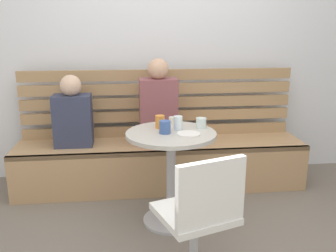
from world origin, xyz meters
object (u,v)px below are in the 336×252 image
Objects in this scene: plate_small at (189,134)px; booth_bench at (161,164)px; cup_glass_short at (201,123)px; cafe_table at (171,160)px; person_child_left at (73,115)px; person_adult at (158,106)px; cup_mug_blue at (165,127)px; white_chair at (200,219)px; cup_tumbler_orange at (160,122)px; cup_water_clear at (178,123)px; cup_espresso_small at (172,120)px.

booth_bench is at bearing 99.94° from plate_small.
cafe_table is at bearing -158.92° from cup_glass_short.
cafe_table is 1.14× the size of person_child_left.
cup_mug_blue is (-0.01, -0.68, -0.01)m from person_adult.
cup_glass_short is at bearing -66.02° from booth_bench.
white_chair is 1.00m from cup_tumbler_orange.
plate_small is at bearing -47.30° from cup_tumbler_orange.
cup_tumbler_orange is (-0.03, -0.53, -0.01)m from person_adult.
person_child_left is at bearing 150.30° from cup_glass_short.
white_chair and cup_water_clear have the same top height.
person_adult is 0.62m from cup_water_clear.
person_adult reaches higher than cafe_table.
cup_mug_blue is 0.18m from plate_small.
cafe_table is at bearing 94.71° from white_chair.
cup_espresso_small is at bearing -79.38° from person_adult.
booth_bench is 1.51m from white_chair.
booth_bench is at bearing 37.18° from person_adult.
person_adult reaches higher than cup_water_clear.
cup_glass_short is at bearing -36.76° from cup_espresso_small.
plate_small is at bearing -65.03° from cup_water_clear.
person_adult is at bearing 116.64° from cup_glass_short.
person_adult is at bearing 94.06° from white_chair.
person_child_left is at bearing 139.30° from cafe_table.
cafe_table is at bearing -139.37° from cup_water_clear.
booth_bench is at bearing 96.58° from cup_water_clear.
person_child_left reaches higher than booth_bench.
plate_small is (0.06, -0.13, -0.05)m from cup_water_clear.
cafe_table is 0.94× the size of person_adult.
cup_glass_short reaches higher than cup_espresso_small.
white_chair is at bearing -59.75° from person_child_left.
white_chair is 0.92m from cup_water_clear.
cup_espresso_small is (0.04, 0.25, 0.25)m from cafe_table.
white_chair is 1.51m from person_adult.
cup_tumbler_orange is 0.15m from cup_mug_blue.
plate_small is (0.12, -0.08, 0.23)m from cafe_table.
cup_water_clear is 1.10× the size of cup_tumbler_orange.
cup_espresso_small is at bearing 143.24° from cup_glass_short.
person_child_left is at bearing 136.70° from cup_mug_blue.
cup_glass_short reaches higher than plate_small.
white_chair is at bearing -88.53° from cup_espresso_small.
cup_water_clear is at bearing 34.22° from cup_mug_blue.
person_child_left is at bearing 140.14° from plate_small.
person_adult is 8.33× the size of cup_mug_blue.
person_adult is (-0.04, 0.66, 0.28)m from cafe_table.
person_adult is at bearing 98.99° from cup_water_clear.
white_chair is at bearing -85.29° from cafe_table.
plate_small reaches higher than cafe_table.
white_chair is at bearing -85.94° from person_adult.
cup_tumbler_orange is (-0.06, -0.55, 0.57)m from booth_bench.
booth_bench is 0.85m from cup_glass_short.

